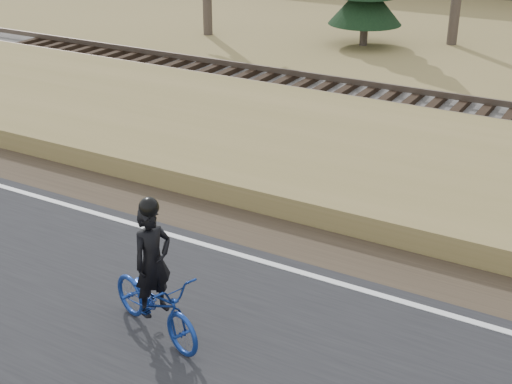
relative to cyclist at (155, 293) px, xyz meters
The scene contains 4 objects.
ground 4.25m from the cyclist, 31.35° to the left, with size 120.00×120.00×0.00m, color olive.
edge_line 4.35m from the cyclist, 33.63° to the left, with size 120.00×0.12×0.01m, color silver.
shoulder 4.97m from the cyclist, 43.36° to the left, with size 120.00×1.60×0.04m, color #473A2B.
cyclist is the anchor object (origin of this frame).
Camera 1 is at (1.56, -8.44, 5.80)m, focal length 50.00 mm.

